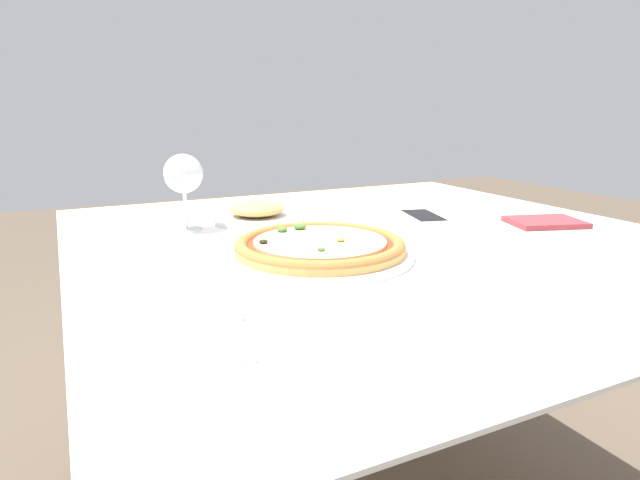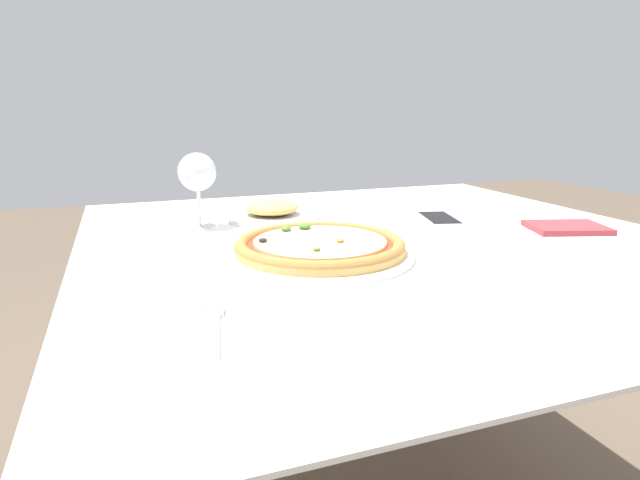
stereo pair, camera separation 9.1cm
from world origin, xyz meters
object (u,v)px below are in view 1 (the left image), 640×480
at_px(pizza_plate, 320,247).
at_px(cell_phone, 423,217).
at_px(side_plate, 257,213).
at_px(fork, 238,328).
at_px(wine_glass_far_left, 183,176).
at_px(dining_table, 380,279).

height_order(pizza_plate, cell_phone, pizza_plate).
distance_m(pizza_plate, cell_phone, 0.39).
bearing_deg(side_plate, fork, -111.64).
distance_m(fork, side_plate, 0.61).
xyz_separation_m(pizza_plate, cell_phone, (0.35, 0.17, -0.01)).
xyz_separation_m(fork, side_plate, (0.23, 0.57, 0.01)).
bearing_deg(fork, pizza_plate, 46.65).
relative_size(wine_glass_far_left, side_plate, 0.75).
xyz_separation_m(pizza_plate, wine_glass_far_left, (-0.16, 0.30, 0.10)).
height_order(pizza_plate, wine_glass_far_left, wine_glass_far_left).
relative_size(wine_glass_far_left, cell_phone, 1.01).
xyz_separation_m(dining_table, fork, (-0.39, -0.31, 0.09)).
bearing_deg(wine_glass_far_left, cell_phone, -14.09).
relative_size(dining_table, pizza_plate, 3.63).
height_order(cell_phone, side_plate, side_plate).
xyz_separation_m(cell_phone, side_plate, (-0.34, 0.16, 0.01)).
bearing_deg(pizza_plate, side_plate, 89.07).
bearing_deg(cell_phone, side_plate, 154.63).
distance_m(dining_table, pizza_plate, 0.21).
distance_m(fork, cell_phone, 0.70).
bearing_deg(pizza_plate, dining_table, 23.56).
bearing_deg(side_plate, pizza_plate, -90.93).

